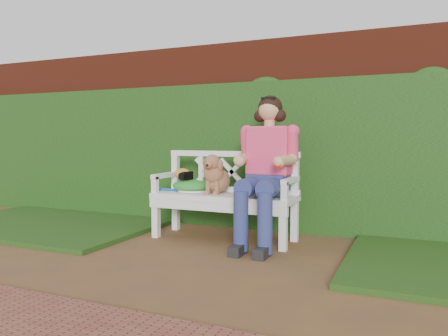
% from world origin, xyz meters
% --- Properties ---
extents(ground, '(60.00, 60.00, 0.00)m').
position_xyz_m(ground, '(0.00, 0.00, 0.00)').
color(ground, brown).
extents(brick_wall, '(10.00, 0.30, 2.20)m').
position_xyz_m(brick_wall, '(0.00, 1.90, 1.10)').
color(brick_wall, maroon).
rests_on(brick_wall, ground).
extents(ivy_hedge, '(10.00, 0.18, 1.70)m').
position_xyz_m(ivy_hedge, '(0.00, 1.68, 0.85)').
color(ivy_hedge, '#2D5E20').
rests_on(ivy_hedge, ground).
extents(grass_left, '(2.60, 2.00, 0.05)m').
position_xyz_m(grass_left, '(-2.40, 0.90, 0.03)').
color(grass_left, black).
rests_on(grass_left, ground).
extents(garden_bench, '(1.62, 0.72, 0.48)m').
position_xyz_m(garden_bench, '(-0.20, 1.02, 0.24)').
color(garden_bench, white).
rests_on(garden_bench, ground).
extents(seated_woman, '(0.93, 1.03, 1.50)m').
position_xyz_m(seated_woman, '(0.28, 1.00, 0.75)').
color(seated_woman, '#EC5167').
rests_on(seated_woman, ground).
extents(dog, '(0.37, 0.44, 0.42)m').
position_xyz_m(dog, '(-0.29, 1.02, 0.69)').
color(dog, '#935022').
rests_on(dog, garden_bench).
extents(tennis_racket, '(0.63, 0.46, 0.03)m').
position_xyz_m(tennis_racket, '(-0.59, 1.00, 0.49)').
color(tennis_racket, white).
rests_on(tennis_racket, garden_bench).
extents(green_bag, '(0.41, 0.32, 0.14)m').
position_xyz_m(green_bag, '(-0.60, 1.02, 0.55)').
color(green_bag, '#1D681B').
rests_on(green_bag, garden_bench).
extents(camera_item, '(0.14, 0.11, 0.09)m').
position_xyz_m(camera_item, '(-0.64, 1.00, 0.66)').
color(camera_item, black).
rests_on(camera_item, green_bag).
extents(baseball_glove, '(0.21, 0.17, 0.12)m').
position_xyz_m(baseball_glove, '(-0.69, 1.01, 0.68)').
color(baseball_glove, '#C47F28').
rests_on(baseball_glove, green_bag).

